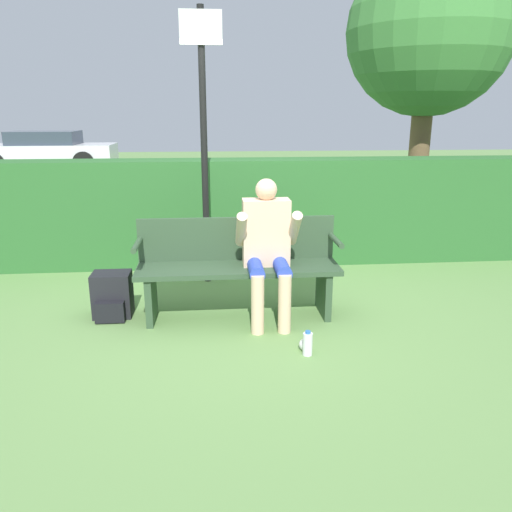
{
  "coord_description": "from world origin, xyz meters",
  "views": [
    {
      "loc": [
        -0.22,
        -4.27,
        1.81
      ],
      "look_at": [
        0.15,
        -0.1,
        0.6
      ],
      "focal_mm": 35.0,
      "sensor_mm": 36.0,
      "label": 1
    }
  ],
  "objects": [
    {
      "name": "ground_plane",
      "position": [
        0.0,
        0.0,
        0.0
      ],
      "size": [
        40.0,
        40.0,
        0.0
      ],
      "primitive_type": "plane",
      "color": "#668E4C"
    },
    {
      "name": "hedge_back",
      "position": [
        0.0,
        1.74,
        0.64
      ],
      "size": [
        12.0,
        0.52,
        1.27
      ],
      "color": "#2D662D",
      "rests_on": "ground"
    },
    {
      "name": "park_bench",
      "position": [
        0.0,
        0.06,
        0.47
      ],
      "size": [
        1.82,
        0.47,
        0.89
      ],
      "color": "#334C33",
      "rests_on": "ground"
    },
    {
      "name": "person_seated",
      "position": [
        0.25,
        -0.05,
        0.7
      ],
      "size": [
        0.55,
        0.59,
        1.26
      ],
      "color": "beige",
      "rests_on": "ground"
    },
    {
      "name": "backpack",
      "position": [
        -1.15,
        0.11,
        0.19
      ],
      "size": [
        0.34,
        0.34,
        0.41
      ],
      "color": "black",
      "rests_on": "ground"
    },
    {
      "name": "water_bottle",
      "position": [
        0.49,
        -0.81,
        0.09
      ],
      "size": [
        0.08,
        0.08,
        0.2
      ],
      "color": "white",
      "rests_on": "ground"
    },
    {
      "name": "signpost",
      "position": [
        -0.29,
        1.03,
        1.63
      ],
      "size": [
        0.42,
        0.09,
        2.81
      ],
      "color": "black",
      "rests_on": "ground"
    },
    {
      "name": "parked_car",
      "position": [
        -5.46,
        12.51,
        0.61
      ],
      "size": [
        4.28,
        1.86,
        1.23
      ],
      "rotation": [
        0.0,
        0.0,
        0.02
      ],
      "color": "silver",
      "rests_on": "ground"
    },
    {
      "name": "tree",
      "position": [
        3.13,
        3.66,
        2.96
      ],
      "size": [
        2.51,
        2.51,
        4.24
      ],
      "color": "brown",
      "rests_on": "ground"
    },
    {
      "name": "litter_crumple",
      "position": [
        0.48,
        -0.73,
        0.05
      ],
      "size": [
        0.1,
        0.1,
        0.1
      ],
      "color": "silver",
      "rests_on": "ground"
    }
  ]
}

